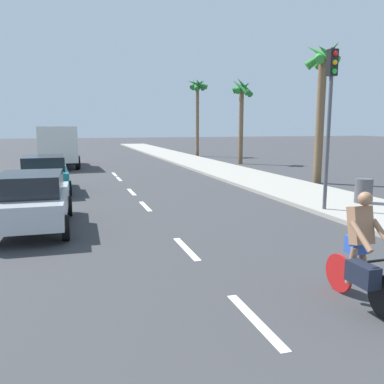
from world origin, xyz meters
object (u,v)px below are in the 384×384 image
(trash_bin_near, at_px, (364,191))
(parked_car_silver, at_px, (32,199))
(palm_tree_mid, at_px, (322,80))
(palm_tree_distant, at_px, (198,93))
(traffic_signal, at_px, (330,100))
(palm_tree_far, at_px, (242,99))
(parked_car_teal, at_px, (44,173))
(delivery_truck, at_px, (57,145))
(cyclist, at_px, (361,255))

(trash_bin_near, bearing_deg, parked_car_silver, 179.82)
(parked_car_silver, bearing_deg, palm_tree_mid, 25.01)
(palm_tree_distant, distance_m, traffic_signal, 25.43)
(palm_tree_mid, bearing_deg, palm_tree_distant, 90.61)
(palm_tree_far, bearing_deg, parked_car_silver, -129.42)
(palm_tree_far, xyz_separation_m, trash_bin_near, (-2.46, -16.27, -4.23))
(parked_car_silver, height_order, palm_tree_far, palm_tree_far)
(parked_car_teal, bearing_deg, palm_tree_mid, -6.61)
(delivery_truck, relative_size, traffic_signal, 1.22)
(cyclist, height_order, parked_car_silver, cyclist)
(cyclist, distance_m, parked_car_silver, 8.48)
(palm_tree_distant, height_order, trash_bin_near, palm_tree_distant)
(palm_tree_mid, bearing_deg, traffic_signal, -122.36)
(palm_tree_far, height_order, traffic_signal, palm_tree_far)
(parked_car_teal, height_order, trash_bin_near, parked_car_teal)
(palm_tree_far, relative_size, trash_bin_near, 7.50)
(parked_car_teal, relative_size, palm_tree_mid, 0.65)
(parked_car_teal, bearing_deg, parked_car_silver, -91.76)
(delivery_truck, xyz_separation_m, trash_bin_near, (10.62, -17.53, -0.94))
(parked_car_silver, xyz_separation_m, trash_bin_near, (10.88, -0.03, -0.27))
(palm_tree_far, bearing_deg, palm_tree_distant, 95.22)
(parked_car_teal, xyz_separation_m, palm_tree_distant, (12.63, 17.95, 4.93))
(parked_car_teal, relative_size, palm_tree_far, 0.71)
(parked_car_silver, xyz_separation_m, delivery_truck, (0.26, 17.50, 0.67))
(palm_tree_distant, xyz_separation_m, traffic_signal, (-3.67, -25.07, -2.17))
(parked_car_teal, bearing_deg, cyclist, -70.00)
(cyclist, height_order, palm_tree_distant, palm_tree_distant)
(parked_car_silver, xyz_separation_m, palm_tree_far, (13.34, 16.23, 3.96))
(palm_tree_mid, xyz_separation_m, palm_tree_far, (0.55, 10.70, -0.21))
(traffic_signal, bearing_deg, palm_tree_mid, 57.64)
(traffic_signal, bearing_deg, delivery_truck, 115.60)
(cyclist, xyz_separation_m, palm_tree_distant, (7.28, 31.12, 4.94))
(delivery_truck, relative_size, palm_tree_distant, 0.87)
(parked_car_silver, xyz_separation_m, palm_tree_distant, (12.59, 24.50, 4.93))
(cyclist, height_order, parked_car_teal, cyclist)
(parked_car_teal, height_order, traffic_signal, traffic_signal)
(parked_car_silver, xyz_separation_m, parked_car_teal, (-0.04, 6.54, 0.00))
(parked_car_teal, bearing_deg, trash_bin_near, -33.15)
(cyclist, relative_size, parked_car_teal, 0.40)
(parked_car_teal, xyz_separation_m, traffic_signal, (8.96, -7.12, 2.77))
(palm_tree_mid, bearing_deg, parked_car_teal, 175.47)
(delivery_truck, bearing_deg, trash_bin_near, -61.01)
(traffic_signal, bearing_deg, palm_tree_far, 75.26)
(delivery_truck, xyz_separation_m, traffic_signal, (8.66, -18.08, 2.10))
(palm_tree_mid, xyz_separation_m, trash_bin_near, (-1.91, -5.56, -4.44))
(palm_tree_mid, height_order, palm_tree_far, palm_tree_mid)
(palm_tree_mid, relative_size, traffic_signal, 1.33)
(parked_car_teal, distance_m, palm_tree_far, 16.99)
(parked_car_silver, bearing_deg, trash_bin_near, 1.46)
(parked_car_silver, bearing_deg, delivery_truck, 90.78)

